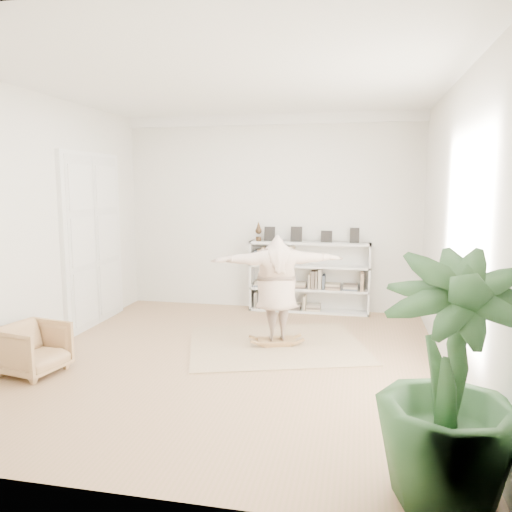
{
  "coord_description": "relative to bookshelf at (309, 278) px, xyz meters",
  "views": [
    {
      "loc": [
        1.62,
        -6.23,
        2.35
      ],
      "look_at": [
        0.25,
        0.4,
        1.37
      ],
      "focal_mm": 35.0,
      "sensor_mm": 36.0,
      "label": 1
    }
  ],
  "objects": [
    {
      "name": "rug",
      "position": [
        -0.26,
        -2.07,
        -0.63
      ],
      "size": [
        2.99,
        2.67,
        0.02
      ],
      "primitive_type": "cube",
      "rotation": [
        0.0,
        0.0,
        0.31
      ],
      "color": "tan",
      "rests_on": "floor"
    },
    {
      "name": "floor",
      "position": [
        -0.74,
        -2.82,
        -0.64
      ],
      "size": [
        6.0,
        6.0,
        0.0
      ],
      "primitive_type": "plane",
      "color": "#98794E",
      "rests_on": "ground"
    },
    {
      "name": "houseplant",
      "position": [
        1.56,
        -5.37,
        0.3
      ],
      "size": [
        1.06,
        1.06,
        1.87
      ],
      "primitive_type": "imported",
      "rotation": [
        0.0,
        0.0,
        -0.01
      ],
      "color": "#274C26",
      "rests_on": "floor"
    },
    {
      "name": "doors",
      "position": [
        -3.45,
        -1.52,
        0.76
      ],
      "size": [
        0.09,
        1.78,
        2.92
      ],
      "color": "white",
      "rests_on": "floor"
    },
    {
      "name": "rocker_board",
      "position": [
        -0.26,
        -2.07,
        -0.56
      ],
      "size": [
        0.61,
        0.47,
        0.11
      ],
      "rotation": [
        0.0,
        0.0,
        0.31
      ],
      "color": "olive",
      "rests_on": "rug"
    },
    {
      "name": "armchair",
      "position": [
        -3.04,
        -3.76,
        -0.32
      ],
      "size": [
        0.82,
        0.8,
        0.64
      ],
      "primitive_type": "imported",
      "rotation": [
        0.0,
        0.0,
        1.37
      ],
      "color": "tan",
      "rests_on": "floor"
    },
    {
      "name": "room_shell",
      "position": [
        -0.74,
        0.12,
        2.87
      ],
      "size": [
        6.0,
        6.0,
        6.0
      ],
      "color": "silver",
      "rests_on": "floor"
    },
    {
      "name": "person",
      "position": [
        -0.26,
        -2.07,
        0.27
      ],
      "size": [
        1.96,
        1.07,
        1.54
      ],
      "primitive_type": "imported",
      "rotation": [
        0.0,
        0.0,
        3.45
      ],
      "color": "#BEA28E",
      "rests_on": "rocker_board"
    },
    {
      "name": "bookshelf",
      "position": [
        0.0,
        0.0,
        0.0
      ],
      "size": [
        2.2,
        0.35,
        1.64
      ],
      "color": "silver",
      "rests_on": "floor"
    }
  ]
}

